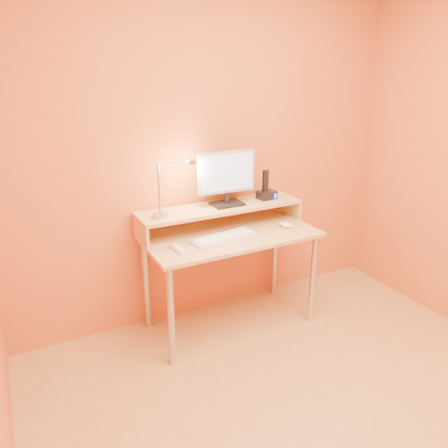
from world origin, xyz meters
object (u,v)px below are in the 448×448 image
phone_dock (267,195)px  lamp_base (160,215)px  monitor_panel (226,172)px  keyboard (224,238)px  remote_control (178,249)px  mouse (286,225)px

phone_dock → lamp_base: bearing=176.8°
monitor_panel → phone_dock: (0.33, -0.01, -0.21)m
keyboard → phone_dock: bearing=17.8°
monitor_panel → lamp_base: (-0.51, -0.04, -0.23)m
phone_dock → remote_control: 0.87m
lamp_base → monitor_panel: bearing=4.5°
keyboard → mouse: (0.51, 0.01, 0.01)m
phone_dock → mouse: phone_dock is taller
keyboard → remote_control: keyboard is taller
monitor_panel → remote_control: bearing=-150.1°
lamp_base → phone_dock: (0.85, 0.03, 0.02)m
monitor_panel → remote_control: monitor_panel is taller
monitor_panel → mouse: bearing=-31.0°
phone_dock → keyboard: phone_dock is taller
phone_dock → monitor_panel: bearing=173.1°
monitor_panel → phone_dock: bearing=-0.7°
phone_dock → remote_control: phone_dock is taller
mouse → lamp_base: bearing=149.3°
mouse → remote_control: (-0.85, -0.04, -0.01)m
lamp_base → phone_dock: size_ratio=0.77×
keyboard → monitor_panel: bearing=51.6°
monitor_panel → keyboard: monitor_panel is taller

